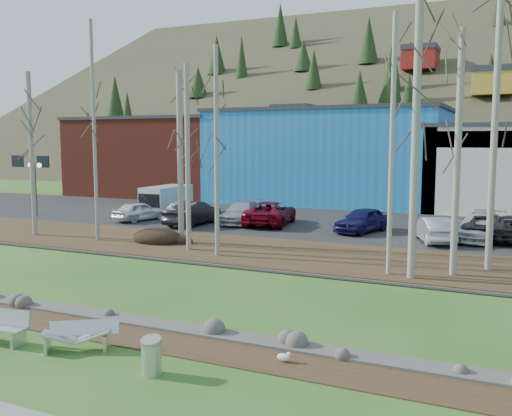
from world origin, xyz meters
The scene contains 33 objects.
ground centered at (0.00, 0.00, 0.00)m, with size 200.00×200.00×0.00m, color #2D571B.
dirt_strip centered at (0.00, 2.10, 0.01)m, with size 80.00×1.80×0.03m, color #382616.
near_bank_rocks centered at (0.00, 3.10, 0.00)m, with size 80.00×0.80×0.50m, color #47423D, non-canonical shape.
river centered at (0.00, 7.20, 0.00)m, with size 80.00×8.00×0.90m, color black, non-canonical shape.
far_bank_rocks centered at (0.00, 11.30, 0.00)m, with size 80.00×0.80×0.46m, color #47423D, non-canonical shape.
far_bank centered at (0.00, 14.50, 0.07)m, with size 80.00×7.00×0.15m, color #382616.
parking_lot centered at (0.00, 25.00, 0.07)m, with size 80.00×14.00×0.14m, color black.
building_brick centered at (-24.00, 39.00, 3.91)m, with size 16.32×12.24×7.80m.
building_blue centered at (-6.00, 39.00, 4.16)m, with size 20.40×12.24×8.30m.
hillside centered at (0.00, 84.00, 17.50)m, with size 160.00×72.00×35.00m, color #363222, non-canonical shape.
bench_damaged centered at (-0.90, 0.58, 0.40)m, with size 1.80×1.43×0.79m.
litter_bin centered at (1.77, 0.07, 0.41)m, with size 0.48×0.48×0.82m, color silver.
seagull centered at (4.35, 2.03, 0.16)m, with size 0.38×0.20×0.29m.
dirt_mound centered at (-7.84, 14.33, 0.43)m, with size 2.81×1.98×0.55m, color black.
birch_0 centered at (-15.56, 13.39, 4.74)m, with size 0.26×0.26×9.18m.
birch_1 centered at (-11.17, 13.53, 5.98)m, with size 0.19×0.19×11.67m.
birch_2 centered at (-6.67, 14.89, 4.65)m, with size 0.31×0.31×8.99m.
birch_3 centered at (-3.23, 12.54, 4.99)m, with size 0.21×0.21×9.68m.
birch_4 centered at (-5.21, 13.24, 4.68)m, with size 0.25×0.25×9.05m.
birch_5 centered at (4.88, 12.09, 5.32)m, with size 0.20×0.20×10.33m.
birch_6 centered at (5.83, 11.81, 5.67)m, with size 0.31×0.31×11.04m.
birch_7 centered at (7.27, 13.02, 4.98)m, with size 0.27×0.27×9.67m.
birch_8 centered at (8.51, 14.65, 6.23)m, with size 0.28×0.28×12.16m.
street_lamp centered at (-22.00, 19.84, 3.13)m, with size 1.43×0.56×3.79m.
car_0 centered at (-13.63, 20.68, 0.79)m, with size 1.53×3.79×1.29m, color silver.
car_1 centered at (-9.34, 20.50, 0.91)m, with size 1.64×4.69×1.55m, color black.
car_2 centered at (-4.84, 22.65, 0.89)m, with size 2.50×5.43×1.51m, color maroon.
car_3 centered at (-6.82, 22.56, 0.83)m, with size 1.94×4.78×1.39m, color #A9A9B2.
car_4 centered at (1.27, 22.14, 0.86)m, with size 1.70×4.24×1.44m, color #151147.
car_5 centered at (5.54, 20.50, 0.81)m, with size 1.42×4.06×1.34m, color silver.
car_6 centered at (8.03, 22.62, 0.84)m, with size 2.33×5.05×1.40m, color black.
car_7 centered at (7.76, 22.17, 0.87)m, with size 2.04×5.03×1.46m, color silver.
van_grey centered at (-14.25, 24.74, 1.14)m, with size 1.98×4.60×2.00m.
Camera 1 is at (9.41, -10.69, 5.53)m, focal length 40.00 mm.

